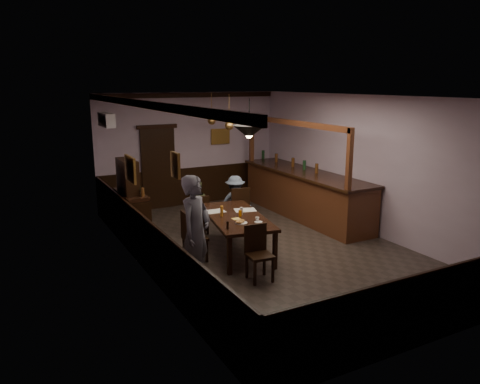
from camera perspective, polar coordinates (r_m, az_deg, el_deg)
room at (r=9.10m, az=3.33°, el=2.08°), size 5.01×8.01×3.01m
dining_table at (r=9.06m, az=-0.52°, el=-3.26°), size 1.40×2.35×0.75m
chair_far_left at (r=10.20m, az=-4.95°, el=-2.60°), size 0.39×0.39×0.88m
chair_far_right at (r=10.39m, az=-0.13°, el=-1.85°), size 0.49×0.49×1.01m
chair_near at (r=7.91m, az=2.20°, el=-7.07°), size 0.44×0.44×0.94m
chair_side at (r=8.70m, az=-6.01°, el=-5.17°), size 0.44×0.44×0.95m
person_standing at (r=7.58m, az=-5.43°, el=-4.79°), size 0.80×0.75×1.84m
person_seated_left at (r=10.43m, az=-5.34°, el=-1.72°), size 0.57×0.44×1.15m
person_seated_right at (r=10.63m, az=-0.60°, el=-1.20°), size 0.89×0.72×1.21m
newspaper_left at (r=9.31m, az=-3.15°, el=-2.38°), size 0.43×0.32×0.01m
newspaper_right at (r=9.39m, az=0.62°, el=-2.22°), size 0.49×0.41×0.01m
napkin at (r=8.81m, az=-0.46°, el=-3.29°), size 0.18×0.18×0.00m
saucer at (r=8.61m, az=2.26°, el=-3.67°), size 0.15×0.15×0.01m
coffee_cup at (r=8.64m, az=2.11°, el=-3.30°), size 0.09×0.09×0.07m
pastry_plate at (r=8.54m, az=0.19°, el=-3.78°), size 0.22×0.22×0.01m
pastry_ring_a at (r=8.50m, az=-0.10°, el=-3.67°), size 0.13×0.13×0.04m
pastry_ring_b at (r=8.57m, az=0.16°, el=-3.54°), size 0.13×0.13×0.04m
soda_can at (r=8.97m, az=0.02°, el=-2.60°), size 0.07×0.07×0.12m
beer_glass at (r=8.98m, az=-2.24°, el=-2.33°), size 0.06×0.06×0.20m
water_glass at (r=9.05m, az=0.17°, el=-2.34°), size 0.06×0.06×0.15m
pepper_mill at (r=8.20m, az=-1.53°, el=-4.06°), size 0.04×0.04×0.14m
sideboard at (r=10.12m, az=-13.13°, el=-1.84°), size 0.46×1.29×1.71m
bar_counter at (r=11.58m, az=7.89°, el=-0.11°), size 0.99×4.27×2.39m
door_back at (r=12.36m, az=-9.91°, el=2.78°), size 0.90×0.06×2.10m
ac_unit at (r=10.79m, az=-15.97°, el=8.46°), size 0.20×0.85×0.30m
picture_left_small at (r=6.50m, az=-7.88°, el=3.27°), size 0.04×0.28×0.36m
picture_left_large at (r=8.83m, az=-13.22°, el=2.73°), size 0.04×0.62×0.48m
picture_back at (r=12.92m, az=-2.41°, el=6.79°), size 0.55×0.04×0.42m
pendant_iron at (r=7.96m, az=1.12°, el=7.34°), size 0.56×0.56×0.67m
pendant_brass_mid at (r=10.62m, az=-1.33°, el=8.07°), size 0.20×0.20×0.81m
pendant_brass_far at (r=11.94m, az=-3.48°, el=8.64°), size 0.20×0.20×0.81m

